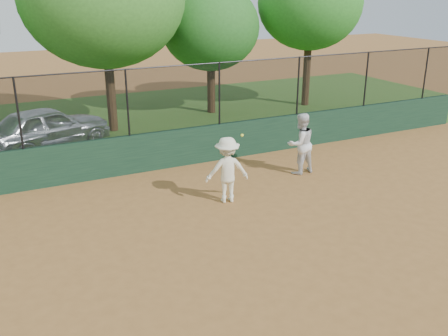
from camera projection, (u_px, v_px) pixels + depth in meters
name	position (u px, v px, depth m)	size (l,w,h in m)	color
ground	(236.00, 259.00, 10.54)	(80.00, 80.00, 0.00)	#976331
back_wall	(147.00, 152.00, 15.39)	(26.00, 0.20, 1.20)	#1B3B26
grass_strip	(103.00, 125.00, 20.66)	(36.00, 12.00, 0.01)	#2B5119
parked_car	(48.00, 127.00, 17.57)	(1.76, 4.39, 1.49)	silver
player_second	(300.00, 144.00, 15.09)	(0.91, 0.71, 1.88)	silver
player_main	(227.00, 170.00, 13.09)	(1.27, 0.91, 1.91)	#EFECCB
fence_assembly	(143.00, 100.00, 14.82)	(26.00, 0.06, 2.00)	black
tree_3	(211.00, 27.00, 21.50)	(4.32, 3.93, 5.63)	#3F2815
tree_4	(311.00, 3.00, 22.62)	(4.92, 4.47, 6.84)	#432C18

